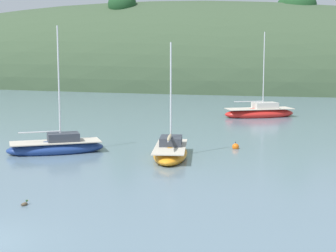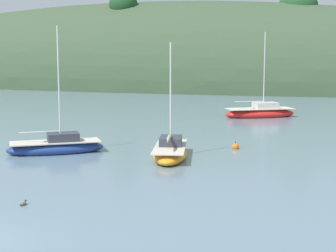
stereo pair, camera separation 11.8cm
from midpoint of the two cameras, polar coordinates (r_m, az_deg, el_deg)
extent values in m
ellipsoid|color=#384C33|center=(99.10, -2.64, 4.35)|extent=(150.00, 36.00, 30.68)
ellipsoid|color=#1E4723|center=(93.47, -5.01, 12.94)|extent=(4.95, 4.50, 4.50)
ellipsoid|color=#1E4723|center=(90.41, 13.98, 12.40)|extent=(5.44, 4.94, 4.94)
ellipsoid|color=#1E4723|center=(93.71, 13.22, 12.30)|extent=(5.36, 4.87, 4.87)
ellipsoid|color=red|center=(51.21, 9.76, 1.31)|extent=(7.11, 5.68, 1.11)
cube|color=beige|center=(51.16, 9.77, 1.86)|extent=(6.54, 5.23, 0.06)
cube|color=beige|center=(51.35, 10.35, 2.20)|extent=(2.69, 2.47, 0.59)
cylinder|color=silver|center=(51.05, 10.22, 5.91)|extent=(0.09, 0.09, 7.23)
cylinder|color=silver|center=(50.67, 8.63, 2.64)|extent=(2.50, 1.61, 0.07)
ellipsoid|color=navy|center=(33.02, -12.11, -2.41)|extent=(5.90, 5.09, 0.94)
cube|color=beige|center=(32.94, -12.13, -1.68)|extent=(5.43, 4.68, 0.06)
cube|color=#333842|center=(32.95, -11.33, -1.19)|extent=(2.28, 2.16, 0.53)
cylinder|color=silver|center=(32.59, -11.80, 4.41)|extent=(0.09, 0.09, 6.99)
cylinder|color=silver|center=(32.78, -13.80, -0.64)|extent=(2.02, 1.52, 0.07)
ellipsoid|color=orange|center=(30.76, 0.16, -2.99)|extent=(3.35, 6.00, 0.91)
cube|color=beige|center=(30.68, 0.16, -2.24)|extent=(3.08, 5.52, 0.06)
cube|color=#333842|center=(31.09, 0.21, -1.62)|extent=(1.69, 2.09, 0.52)
cylinder|color=silver|center=(30.59, 0.19, 3.40)|extent=(0.09, 0.09, 6.00)
cylinder|color=silver|center=(29.68, 0.04, -1.33)|extent=(0.69, 2.33, 0.07)
ellipsoid|color=tan|center=(29.67, 0.04, -1.24)|extent=(0.79, 2.27, 0.20)
sphere|color=orange|center=(33.98, 7.20, -2.24)|extent=(0.44, 0.44, 0.44)
cylinder|color=black|center=(33.93, 7.21, -1.79)|extent=(0.04, 0.04, 0.10)
ellipsoid|color=brown|center=(22.12, -15.38, -8.15)|extent=(0.21, 0.36, 0.16)
sphere|color=#1E4723|center=(22.20, -15.15, -7.79)|extent=(0.09, 0.09, 0.09)
cone|color=gold|center=(22.25, -15.05, -7.76)|extent=(0.04, 0.05, 0.04)
cone|color=brown|center=(22.00, -15.64, -8.17)|extent=(0.08, 0.08, 0.08)
camera|label=1|loc=(0.06, -90.10, -0.01)|focal=56.50mm
camera|label=2|loc=(0.06, 89.90, 0.01)|focal=56.50mm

